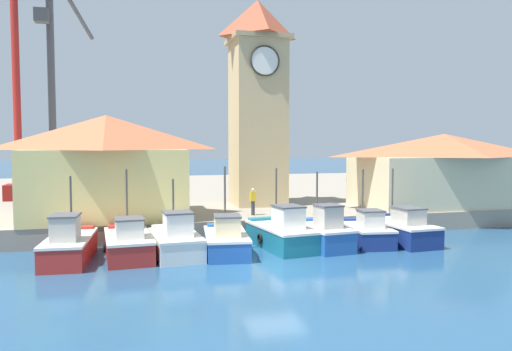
# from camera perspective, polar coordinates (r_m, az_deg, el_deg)

# --- Properties ---
(ground_plane) EXTENTS (300.00, 300.00, 0.00)m
(ground_plane) POSITION_cam_1_polar(r_m,az_deg,el_deg) (21.94, 2.16, -10.64)
(ground_plane) COLOR navy
(quay_wharf) EXTENTS (120.00, 40.00, 1.11)m
(quay_wharf) POSITION_cam_1_polar(r_m,az_deg,el_deg) (47.57, -7.16, -2.21)
(quay_wharf) COLOR gray
(quay_wharf) RESTS_ON ground
(fishing_boat_far_left) EXTENTS (2.27, 5.10, 3.90)m
(fishing_boat_far_left) POSITION_cam_1_polar(r_m,az_deg,el_deg) (24.67, -20.59, -7.46)
(fishing_boat_far_left) COLOR #AD2823
(fishing_boat_far_left) RESTS_ON ground
(fishing_boat_left_outer) EXTENTS (2.38, 5.01, 4.18)m
(fishing_boat_left_outer) POSITION_cam_1_polar(r_m,az_deg,el_deg) (24.71, -14.39, -7.47)
(fishing_boat_left_outer) COLOR #AD2823
(fishing_boat_left_outer) RESTS_ON ground
(fishing_boat_left_inner) EXTENTS (2.45, 4.58, 3.69)m
(fishing_boat_left_inner) POSITION_cam_1_polar(r_m,az_deg,el_deg) (24.51, -9.16, -7.38)
(fishing_boat_left_inner) COLOR silver
(fishing_boat_left_inner) RESTS_ON ground
(fishing_boat_mid_left) EXTENTS (2.55, 4.88, 4.28)m
(fishing_boat_mid_left) POSITION_cam_1_polar(r_m,az_deg,el_deg) (24.77, -3.45, -7.37)
(fishing_boat_mid_left) COLOR #2356A8
(fishing_boat_mid_left) RESTS_ON ground
(fishing_boat_center) EXTENTS (2.74, 5.22, 4.13)m
(fishing_boat_center) POSITION_cam_1_polar(r_m,az_deg,el_deg) (26.03, 2.95, -6.62)
(fishing_boat_center) COLOR #196B7F
(fishing_boat_center) RESTS_ON ground
(fishing_boat_mid_right) EXTENTS (2.34, 4.28, 3.94)m
(fishing_boat_mid_right) POSITION_cam_1_polar(r_m,az_deg,el_deg) (26.22, 7.53, -6.55)
(fishing_boat_mid_right) COLOR #2356A8
(fishing_boat_mid_right) RESTS_ON ground
(fishing_boat_right_inner) EXTENTS (2.40, 4.37, 4.01)m
(fishing_boat_right_inner) POSITION_cam_1_polar(r_m,az_deg,el_deg) (27.67, 12.43, -6.30)
(fishing_boat_right_inner) COLOR navy
(fishing_boat_right_inner) RESTS_ON ground
(fishing_boat_right_outer) EXTENTS (2.41, 5.27, 4.03)m
(fishing_boat_right_outer) POSITION_cam_1_polar(r_m,az_deg,el_deg) (28.64, 16.03, -5.93)
(fishing_boat_right_outer) COLOR navy
(fishing_boat_right_outer) RESTS_ON ground
(clock_tower) EXTENTS (3.98, 3.98, 15.79)m
(clock_tower) POSITION_cam_1_polar(r_m,az_deg,el_deg) (35.13, 0.20, 8.79)
(clock_tower) COLOR tan
(clock_tower) RESTS_ON quay_wharf
(warehouse_left) EXTENTS (9.19, 7.29, 5.95)m
(warehouse_left) POSITION_cam_1_polar(r_m,az_deg,el_deg) (30.37, -16.69, 1.13)
(warehouse_left) COLOR #E5D17A
(warehouse_left) RESTS_ON quay_wharf
(warehouse_right) EXTENTS (12.24, 6.46, 4.97)m
(warehouse_right) POSITION_cam_1_polar(r_m,az_deg,el_deg) (36.92, 20.65, 0.69)
(warehouse_right) COLOR beige
(warehouse_right) RESTS_ON quay_wharf
(port_crane_near) EXTENTS (3.86, 9.09, 18.25)m
(port_crane_near) POSITION_cam_1_polar(r_m,az_deg,el_deg) (42.68, -22.08, 6.43)
(port_crane_near) COLOR #353539
(port_crane_near) RESTS_ON quay_wharf
(port_crane_far) EXTENTS (2.50, 8.20, 20.71)m
(port_crane_far) POSITION_cam_1_polar(r_m,az_deg,el_deg) (42.28, -25.69, 8.48)
(port_crane_far) COLOR maroon
(port_crane_far) RESTS_ON quay_wharf
(dock_worker_near_tower) EXTENTS (0.34, 0.22, 1.62)m
(dock_worker_near_tower) POSITION_cam_1_polar(r_m,az_deg,el_deg) (30.02, -0.35, -2.95)
(dock_worker_near_tower) COLOR #33333D
(dock_worker_near_tower) RESTS_ON quay_wharf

